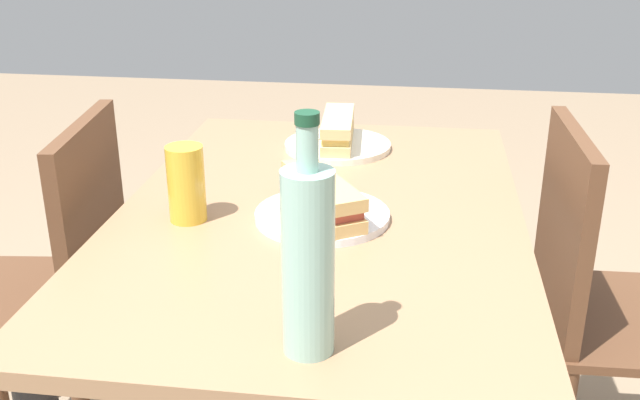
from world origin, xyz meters
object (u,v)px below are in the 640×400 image
(plate_near, at_px, (338,146))
(knife_far, at_px, (297,217))
(baguette_sandwich_far, at_px, (322,195))
(beer_glass, at_px, (186,184))
(baguette_sandwich_near, at_px, (338,129))
(dining_table, at_px, (320,259))
(chair_near, at_px, (604,301))
(chair_far, at_px, (54,286))
(plate_far, at_px, (322,216))
(water_bottle, at_px, (308,259))
(knife_near, at_px, (312,142))

(plate_near, height_order, knife_far, knife_far)
(baguette_sandwich_far, xyz_separation_m, beer_glass, (-0.04, 0.25, 0.02))
(baguette_sandwich_near, bearing_deg, plate_near, 0.00)
(baguette_sandwich_near, xyz_separation_m, baguette_sandwich_far, (-0.43, -0.02, 0.00))
(plate_near, bearing_deg, dining_table, -178.63)
(chair_near, height_order, knife_far, chair_near)
(chair_far, relative_size, chair_near, 1.00)
(dining_table, height_order, baguette_sandwich_far, baguette_sandwich_far)
(chair_near, relative_size, baguette_sandwich_near, 3.68)
(chair_near, xyz_separation_m, plate_far, (-0.15, 0.58, 0.23))
(chair_near, bearing_deg, plate_near, 65.52)
(plate_near, xyz_separation_m, baguette_sandwich_near, (-0.00, 0.00, 0.04))
(chair_near, distance_m, plate_near, 0.70)
(chair_far, xyz_separation_m, plate_near, (0.37, -0.58, 0.23))
(baguette_sandwich_near, height_order, knife_far, baguette_sandwich_near)
(dining_table, bearing_deg, plate_near, 1.37)
(chair_far, relative_size, water_bottle, 2.61)
(knife_far, bearing_deg, baguette_sandwich_near, -2.78)
(plate_far, bearing_deg, chair_far, 84.66)
(knife_far, bearing_deg, baguette_sandwich_far, -47.40)
(baguette_sandwich_near, bearing_deg, chair_far, 122.38)
(dining_table, relative_size, beer_glass, 8.07)
(dining_table, xyz_separation_m, knife_near, (0.36, 0.07, 0.13))
(knife_far, bearing_deg, chair_far, 80.33)
(chair_far, height_order, water_bottle, water_bottle)
(chair_far, relative_size, baguette_sandwich_near, 3.68)
(chair_near, relative_size, baguette_sandwich_far, 3.50)
(baguette_sandwich_far, bearing_deg, water_bottle, -174.72)
(chair_near, xyz_separation_m, baguette_sandwich_far, (-0.15, 0.58, 0.27))
(chair_near, bearing_deg, knife_far, 107.09)
(knife_near, bearing_deg, water_bottle, -171.92)
(dining_table, distance_m, knife_far, 0.16)
(chair_near, bearing_deg, knife_near, 68.62)
(knife_far, xyz_separation_m, beer_glass, (0.00, 0.21, 0.06))
(knife_near, xyz_separation_m, beer_glass, (-0.45, 0.17, 0.06))
(dining_table, distance_m, water_bottle, 0.55)
(knife_near, relative_size, knife_far, 1.20)
(knife_near, bearing_deg, baguette_sandwich_near, -76.20)
(water_bottle, bearing_deg, dining_table, 6.04)
(chair_far, height_order, baguette_sandwich_far, chair_far)
(plate_far, distance_m, beer_glass, 0.26)
(baguette_sandwich_far, bearing_deg, dining_table, 13.04)
(knife_near, relative_size, baguette_sandwich_far, 0.72)
(chair_far, bearing_deg, dining_table, -90.94)
(dining_table, xyz_separation_m, chair_near, (0.11, -0.59, -0.11))
(baguette_sandwich_near, bearing_deg, dining_table, -178.63)
(baguette_sandwich_near, distance_m, beer_glass, 0.52)
(plate_near, relative_size, beer_glass, 1.76)
(chair_far, bearing_deg, knife_near, -55.84)
(chair_far, distance_m, water_bottle, 0.89)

